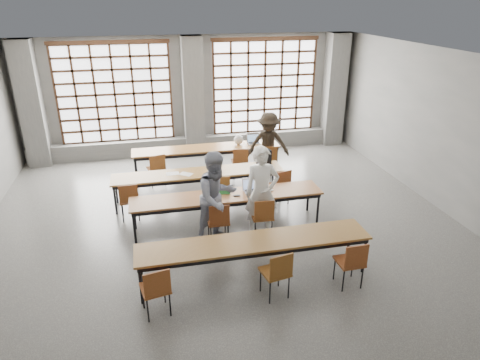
# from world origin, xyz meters

# --- Properties ---
(floor) EXTENTS (11.00, 11.00, 0.00)m
(floor) POSITION_xyz_m (0.00, 0.00, 0.00)
(floor) COLOR #50504D
(floor) RESTS_ON ground
(ceiling) EXTENTS (11.00, 11.00, 0.00)m
(ceiling) POSITION_xyz_m (0.00, 0.00, 3.50)
(ceiling) COLOR silver
(ceiling) RESTS_ON floor
(wall_back) EXTENTS (10.00, 0.00, 10.00)m
(wall_back) POSITION_xyz_m (0.00, 5.50, 1.75)
(wall_back) COLOR #60605E
(wall_back) RESTS_ON floor
(wall_right) EXTENTS (0.00, 11.00, 11.00)m
(wall_right) POSITION_xyz_m (5.00, 0.00, 1.75)
(wall_right) COLOR #60605E
(wall_right) RESTS_ON floor
(column_left) EXTENTS (0.60, 0.55, 3.50)m
(column_left) POSITION_xyz_m (-4.50, 5.22, 1.75)
(column_left) COLOR #565654
(column_left) RESTS_ON floor
(column_mid) EXTENTS (0.60, 0.55, 3.50)m
(column_mid) POSITION_xyz_m (0.00, 5.22, 1.75)
(column_mid) COLOR #565654
(column_mid) RESTS_ON floor
(column_right) EXTENTS (0.60, 0.55, 3.50)m
(column_right) POSITION_xyz_m (4.50, 5.22, 1.75)
(column_right) COLOR #565654
(column_right) RESTS_ON floor
(window_left) EXTENTS (3.32, 0.12, 3.00)m
(window_left) POSITION_xyz_m (-2.25, 5.42, 1.90)
(window_left) COLOR white
(window_left) RESTS_ON wall_back
(window_right) EXTENTS (3.32, 0.12, 3.00)m
(window_right) POSITION_xyz_m (2.25, 5.42, 1.90)
(window_right) COLOR white
(window_right) RESTS_ON wall_back
(sill_ledge) EXTENTS (9.80, 0.35, 0.50)m
(sill_ledge) POSITION_xyz_m (0.00, 5.30, 0.25)
(sill_ledge) COLOR #565654
(sill_ledge) RESTS_ON floor
(desk_row_a) EXTENTS (4.00, 0.70, 0.73)m
(desk_row_a) POSITION_xyz_m (0.11, 3.54, 0.66)
(desk_row_a) COLOR brown
(desk_row_a) RESTS_ON floor
(desk_row_b) EXTENTS (4.00, 0.70, 0.73)m
(desk_row_b) POSITION_xyz_m (-0.35, 1.83, 0.66)
(desk_row_b) COLOR brown
(desk_row_b) RESTS_ON floor
(desk_row_c) EXTENTS (4.00, 0.70, 0.73)m
(desk_row_c) POSITION_xyz_m (0.07, 0.47, 0.66)
(desk_row_c) COLOR brown
(desk_row_c) RESTS_ON floor
(desk_row_d) EXTENTS (4.00, 0.70, 0.73)m
(desk_row_d) POSITION_xyz_m (0.17, -1.40, 0.66)
(desk_row_d) COLOR brown
(desk_row_d) RESTS_ON floor
(chair_back_left) EXTENTS (0.50, 0.51, 0.88)m
(chair_back_left) POSITION_xyz_m (-1.28, 2.91, 0.54)
(chair_back_left) COLOR brown
(chair_back_left) RESTS_ON floor
(chair_back_mid) EXTENTS (0.46, 0.46, 0.88)m
(chair_back_mid) POSITION_xyz_m (0.90, 2.91, 0.54)
(chair_back_mid) COLOR brown
(chair_back_mid) RESTS_ON floor
(chair_back_right) EXTENTS (0.48, 0.48, 0.88)m
(chair_back_right) POSITION_xyz_m (1.69, 2.91, 0.54)
(chair_back_right) COLOR maroon
(chair_back_right) RESTS_ON floor
(chair_mid_left) EXTENTS (0.43, 0.44, 0.88)m
(chair_mid_left) POSITION_xyz_m (-1.94, 1.20, 0.54)
(chair_mid_left) COLOR brown
(chair_mid_left) RESTS_ON floor
(chair_mid_centre) EXTENTS (0.42, 0.43, 0.88)m
(chair_mid_centre) POSITION_xyz_m (0.05, 1.20, 0.54)
(chair_mid_centre) COLOR brown
(chair_mid_centre) RESTS_ON floor
(chair_mid_right) EXTENTS (0.51, 0.51, 0.88)m
(chair_mid_right) POSITION_xyz_m (1.47, 1.20, 0.54)
(chair_mid_right) COLOR brown
(chair_mid_right) RESTS_ON floor
(chair_front_left) EXTENTS (0.43, 0.43, 0.88)m
(chair_front_left) POSITION_xyz_m (-0.23, -0.16, 0.54)
(chair_front_left) COLOR brown
(chair_front_left) RESTS_ON floor
(chair_front_right) EXTENTS (0.44, 0.45, 0.88)m
(chair_front_right) POSITION_xyz_m (0.67, -0.16, 0.54)
(chair_front_right) COLOR brown
(chair_front_right) RESTS_ON floor
(chair_near_left) EXTENTS (0.49, 0.49, 0.88)m
(chair_near_left) POSITION_xyz_m (-1.52, -2.03, 0.54)
(chair_near_left) COLOR brown
(chair_near_left) RESTS_ON floor
(chair_near_mid) EXTENTS (0.49, 0.49, 0.88)m
(chair_near_mid) POSITION_xyz_m (0.38, -2.03, 0.54)
(chair_near_mid) COLOR brown
(chair_near_mid) RESTS_ON floor
(chair_near_right) EXTENTS (0.43, 0.43, 0.88)m
(chair_near_right) POSITION_xyz_m (1.67, -2.03, 0.54)
(chair_near_right) COLOR brown
(chair_near_right) RESTS_ON floor
(student_male) EXTENTS (0.71, 0.48, 1.90)m
(student_male) POSITION_xyz_m (0.67, -0.03, 0.95)
(student_male) COLOR white
(student_male) RESTS_ON floor
(student_female) EXTENTS (1.13, 1.04, 1.87)m
(student_female) POSITION_xyz_m (-0.23, -0.03, 0.93)
(student_female) COLOR #182249
(student_female) RESTS_ON floor
(student_back) EXTENTS (1.21, 0.83, 1.73)m
(student_back) POSITION_xyz_m (1.71, 3.04, 0.87)
(student_back) COLOR black
(student_back) RESTS_ON floor
(laptop_front) EXTENTS (0.38, 0.33, 0.26)m
(laptop_front) POSITION_xyz_m (0.62, 0.58, 0.79)
(laptop_front) COLOR #ADADB1
(laptop_front) RESTS_ON desk_row_c
(laptop_back) EXTENTS (0.37, 0.31, 0.26)m
(laptop_back) POSITION_xyz_m (1.45, 3.65, 0.79)
(laptop_back) COLOR #B1B1B6
(laptop_back) RESTS_ON desk_row_a
(mouse) EXTENTS (0.12, 0.10, 0.04)m
(mouse) POSITION_xyz_m (1.02, 0.45, 0.75)
(mouse) COLOR white
(mouse) RESTS_ON desk_row_c
(green_box) EXTENTS (0.26, 0.13, 0.09)m
(green_box) POSITION_xyz_m (0.02, 0.55, 0.78)
(green_box) COLOR #2B8540
(green_box) RESTS_ON desk_row_c
(phone) EXTENTS (0.13, 0.07, 0.01)m
(phone) POSITION_xyz_m (0.25, 0.37, 0.74)
(phone) COLOR black
(phone) RESTS_ON desk_row_c
(paper_sheet_a) EXTENTS (0.30, 0.21, 0.00)m
(paper_sheet_a) POSITION_xyz_m (-0.95, 1.88, 0.73)
(paper_sheet_a) COLOR white
(paper_sheet_a) RESTS_ON desk_row_b
(paper_sheet_b) EXTENTS (0.36, 0.35, 0.00)m
(paper_sheet_b) POSITION_xyz_m (-0.65, 1.78, 0.73)
(paper_sheet_b) COLOR silver
(paper_sheet_b) RESTS_ON desk_row_b
(backpack) EXTENTS (0.35, 0.25, 0.40)m
(backpack) POSITION_xyz_m (1.25, 1.88, 0.93)
(backpack) COLOR black
(backpack) RESTS_ON desk_row_b
(plastic_bag) EXTENTS (0.29, 0.24, 0.29)m
(plastic_bag) POSITION_xyz_m (1.01, 3.59, 0.87)
(plastic_bag) COLOR silver
(plastic_bag) RESTS_ON desk_row_a
(red_pouch) EXTENTS (0.21, 0.12, 0.06)m
(red_pouch) POSITION_xyz_m (-1.53, -1.95, 0.50)
(red_pouch) COLOR #B11715
(red_pouch) RESTS_ON chair_near_left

